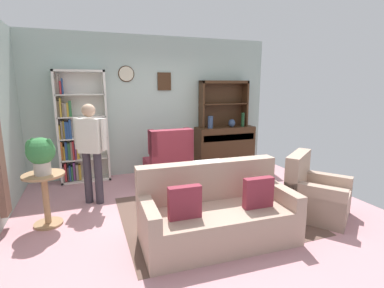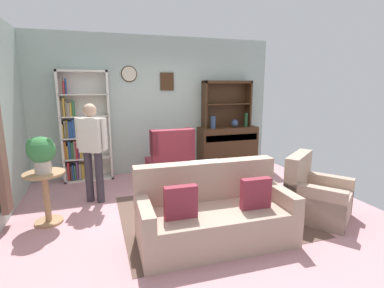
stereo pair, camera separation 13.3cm
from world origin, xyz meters
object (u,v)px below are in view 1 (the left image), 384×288
(vase_tall, at_px, (210,122))
(coffee_table, at_px, (206,187))
(sideboard, at_px, (225,145))
(person_reading, at_px, (91,147))
(armchair_floral, at_px, (315,196))
(wingback_chair, at_px, (169,163))
(book_stack, at_px, (209,180))
(plant_stand, at_px, (45,194))
(bottle_wine, at_px, (243,120))
(sideboard_hutch, at_px, (223,97))
(vase_round, at_px, (232,123))
(bookshelf, at_px, (78,131))
(couch_floral, at_px, (217,215))
(potted_plant_large, at_px, (41,153))

(vase_tall, bearing_deg, coffee_table, -115.47)
(sideboard, height_order, person_reading, person_reading)
(armchair_floral, distance_m, wingback_chair, 2.60)
(wingback_chair, relative_size, book_stack, 5.13)
(wingback_chair, height_order, plant_stand, wingback_chair)
(bottle_wine, height_order, person_reading, person_reading)
(wingback_chair, bearing_deg, person_reading, -158.92)
(sideboard_hutch, relative_size, bottle_wine, 3.58)
(armchair_floral, bearing_deg, plant_stand, 164.40)
(vase_round, xyz_separation_m, coffee_table, (-1.41, -1.89, -0.65))
(bookshelf, xyz_separation_m, person_reading, (0.19, -1.21, -0.07))
(vase_round, distance_m, book_stack, 2.40)
(couch_floral, relative_size, potted_plant_large, 3.80)
(sideboard, distance_m, book_stack, 2.32)
(bookshelf, relative_size, book_stack, 10.25)
(bookshelf, xyz_separation_m, coffee_table, (1.74, -2.04, -0.62))
(wingback_chair, bearing_deg, book_stack, -80.04)
(sideboard_hutch, height_order, couch_floral, sideboard_hutch)
(bottle_wine, bearing_deg, sideboard_hutch, 153.04)
(plant_stand, height_order, person_reading, person_reading)
(couch_floral, distance_m, plant_stand, 2.25)
(potted_plant_large, height_order, book_stack, potted_plant_large)
(couch_floral, bearing_deg, coffee_table, 75.97)
(coffee_table, bearing_deg, armchair_floral, -27.87)
(bottle_wine, bearing_deg, couch_floral, -124.84)
(wingback_chair, bearing_deg, sideboard, 22.16)
(armchair_floral, bearing_deg, couch_floral, -175.90)
(potted_plant_large, bearing_deg, person_reading, 44.04)
(couch_floral, bearing_deg, plant_stand, 150.60)
(bottle_wine, relative_size, armchair_floral, 0.29)
(sideboard_hutch, distance_m, couch_floral, 3.49)
(sideboard, relative_size, plant_stand, 1.83)
(coffee_table, relative_size, book_stack, 3.90)
(plant_stand, height_order, potted_plant_large, potted_plant_large)
(wingback_chair, bearing_deg, bottle_wine, 15.32)
(bottle_wine, distance_m, coffee_table, 2.60)
(sideboard_hutch, relative_size, wingback_chair, 1.05)
(couch_floral, xyz_separation_m, wingback_chair, (0.02, 2.19, 0.07))
(person_reading, relative_size, book_stack, 7.61)
(vase_tall, bearing_deg, book_stack, -114.03)
(bookshelf, relative_size, armchair_floral, 1.96)
(bottle_wine, relative_size, potted_plant_large, 0.64)
(bookshelf, xyz_separation_m, vase_round, (3.16, -0.15, 0.03))
(plant_stand, bearing_deg, couch_floral, -29.40)
(bookshelf, bearing_deg, sideboard, -1.60)
(potted_plant_large, bearing_deg, bookshelf, 76.85)
(armchair_floral, xyz_separation_m, book_stack, (-1.32, 0.71, 0.16))
(vase_round, bearing_deg, bookshelf, 177.26)
(sideboard, height_order, vase_tall, vase_tall)
(vase_tall, bearing_deg, bottle_wine, -0.66)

